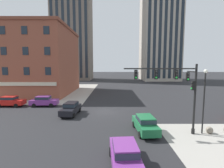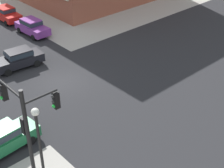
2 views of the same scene
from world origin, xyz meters
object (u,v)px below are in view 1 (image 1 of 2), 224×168
(bollard_sphere_curb_a, at_px, (210,130))
(car_main_northbound_near, at_px, (44,101))
(street_lamp_corner_near, at_px, (204,95))
(car_main_southbound_far, at_px, (71,108))
(traffic_signal_main, at_px, (179,86))
(car_cross_westbound, at_px, (125,154))
(car_cross_eastbound, at_px, (145,123))
(car_main_mid, at_px, (10,101))

(bollard_sphere_curb_a, bearing_deg, car_main_northbound_near, 152.15)
(bollard_sphere_curb_a, bearing_deg, street_lamp_corner_near, -176.23)
(car_main_southbound_far, bearing_deg, street_lamp_corner_near, -23.67)
(traffic_signal_main, relative_size, bollard_sphere_curb_a, 10.53)
(street_lamp_corner_near, relative_size, car_cross_westbound, 1.41)
(car_main_northbound_near, height_order, car_main_southbound_far, same)
(street_lamp_corner_near, height_order, car_cross_westbound, street_lamp_corner_near)
(bollard_sphere_curb_a, distance_m, car_cross_eastbound, 6.36)
(traffic_signal_main, xyz_separation_m, car_cross_westbound, (-5.58, -5.52, -3.78))
(street_lamp_corner_near, distance_m, car_cross_westbound, 10.14)
(car_main_mid, bearing_deg, car_main_southbound_far, -22.39)
(bollard_sphere_curb_a, relative_size, car_main_northbound_near, 0.15)
(car_main_southbound_far, relative_size, car_cross_westbound, 1.01)
(traffic_signal_main, height_order, car_main_mid, traffic_signal_main)
(car_main_northbound_near, height_order, car_cross_eastbound, same)
(traffic_signal_main, bearing_deg, street_lamp_corner_near, -2.61)
(bollard_sphere_curb_a, relative_size, car_main_southbound_far, 0.15)
(street_lamp_corner_near, height_order, car_main_northbound_near, street_lamp_corner_near)
(bollard_sphere_curb_a, height_order, car_cross_eastbound, car_cross_eastbound)
(traffic_signal_main, xyz_separation_m, car_main_northbound_near, (-17.72, 11.01, -3.78))
(car_cross_eastbound, bearing_deg, bollard_sphere_curb_a, -2.65)
(traffic_signal_main, distance_m, bollard_sphere_curb_a, 5.43)
(car_cross_westbound, height_order, car_main_mid, same)
(street_lamp_corner_near, height_order, car_main_mid, street_lamp_corner_near)
(car_main_southbound_far, bearing_deg, car_cross_eastbound, -33.88)
(traffic_signal_main, relative_size, car_main_southbound_far, 1.55)
(bollard_sphere_curb_a, xyz_separation_m, car_main_southbound_far, (-15.30, 6.32, 0.58))
(car_main_northbound_near, distance_m, car_cross_westbound, 20.51)
(bollard_sphere_curb_a, distance_m, car_main_northbound_near, 23.70)
(traffic_signal_main, relative_size, car_main_mid, 1.59)
(bollard_sphere_curb_a, xyz_separation_m, car_main_northbound_near, (-20.95, 11.07, 0.58))
(car_main_northbound_near, distance_m, car_main_southbound_far, 7.38)
(bollard_sphere_curb_a, bearing_deg, car_main_southbound_far, 157.56)
(car_main_southbound_far, relative_size, car_main_mid, 1.03)
(car_main_southbound_far, xyz_separation_m, car_cross_westbound, (6.48, -11.78, 0.00))
(traffic_signal_main, bearing_deg, car_main_southbound_far, 152.59)
(car_main_southbound_far, relative_size, car_cross_eastbound, 1.00)
(street_lamp_corner_near, bearing_deg, car_cross_westbound, -146.10)
(car_main_southbound_far, distance_m, car_cross_westbound, 13.45)
(traffic_signal_main, xyz_separation_m, car_main_southbound_far, (-12.07, 6.26, -3.78))
(car_cross_westbound, bearing_deg, traffic_signal_main, 44.68)
(traffic_signal_main, xyz_separation_m, car_cross_eastbound, (-3.09, 0.23, -3.78))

